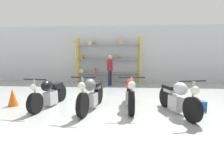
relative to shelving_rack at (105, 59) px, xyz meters
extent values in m
plane|color=#9EA3A0|center=(0.84, -6.03, -1.50)|extent=(30.00, 30.00, 0.00)
cube|color=silver|center=(0.84, 0.36, 0.30)|extent=(30.00, 0.08, 3.60)
cylinder|color=yellow|center=(-1.80, -0.28, -0.08)|extent=(0.08, 0.08, 2.86)
cylinder|color=yellow|center=(2.18, -0.28, -0.08)|extent=(0.08, 0.08, 2.86)
cylinder|color=yellow|center=(-1.80, 0.27, -0.08)|extent=(0.08, 0.08, 2.86)
cylinder|color=yellow|center=(2.18, 0.27, -0.08)|extent=(0.08, 0.08, 2.86)
cube|color=gray|center=(0.19, 0.00, -0.92)|extent=(3.98, 0.55, 0.05)
cube|color=gray|center=(0.19, 0.00, -0.05)|extent=(3.98, 0.55, 0.05)
cube|color=gray|center=(0.19, 0.00, 0.82)|extent=(3.98, 0.55, 0.05)
cube|color=#A87F51|center=(-0.73, -0.02, -0.75)|extent=(0.21, 0.33, 0.30)
cube|color=tan|center=(0.71, 0.14, 0.09)|extent=(0.24, 0.23, 0.23)
cube|color=silver|center=(-0.95, -0.02, 0.96)|extent=(0.23, 0.26, 0.24)
cube|color=tan|center=(-0.83, 0.12, 0.95)|extent=(0.32, 0.28, 0.22)
cube|color=#A87F51|center=(-1.57, -0.02, 0.09)|extent=(0.32, 0.29, 0.22)
cube|color=tan|center=(0.99, -0.08, 0.99)|extent=(0.25, 0.19, 0.30)
cube|color=silver|center=(-1.56, -0.03, -0.78)|extent=(0.27, 0.25, 0.24)
cylinder|color=black|center=(-1.21, -6.67, -1.21)|extent=(0.21, 0.60, 0.58)
cylinder|color=black|center=(-1.04, -5.17, -1.21)|extent=(0.21, 0.60, 0.58)
cube|color=#ADADB2|center=(-1.12, -5.87, -1.24)|extent=(0.31, 0.51, 0.41)
ellipsoid|color=black|center=(-1.14, -6.04, -0.82)|extent=(0.34, 0.54, 0.33)
cube|color=black|center=(-1.08, -5.48, -0.87)|extent=(0.30, 0.61, 0.10)
cube|color=black|center=(-1.07, -5.44, -0.96)|extent=(0.24, 0.43, 0.12)
cylinder|color=#ADADB2|center=(-1.21, -6.65, -0.88)|extent=(0.06, 0.06, 0.66)
sphere|color=silver|center=(-1.22, -6.72, -0.76)|extent=(0.16, 0.16, 0.16)
cylinder|color=black|center=(-1.21, -6.62, -0.56)|extent=(0.66, 0.11, 0.04)
cylinder|color=black|center=(0.17, -6.88, -1.18)|extent=(0.21, 0.66, 0.65)
cylinder|color=black|center=(0.37, -5.44, -1.18)|extent=(0.21, 0.66, 0.65)
cube|color=#ADADB2|center=(0.28, -6.11, -1.21)|extent=(0.29, 0.47, 0.37)
ellipsoid|color=slate|center=(0.26, -6.28, -0.74)|extent=(0.36, 0.47, 0.36)
cube|color=black|center=(0.32, -5.79, -0.80)|extent=(0.32, 0.55, 0.10)
cube|color=slate|center=(0.33, -5.69, -0.89)|extent=(0.26, 0.39, 0.12)
cylinder|color=#ADADB2|center=(0.18, -6.86, -0.82)|extent=(0.06, 0.06, 0.71)
sphere|color=silver|center=(0.17, -6.93, -0.67)|extent=(0.20, 0.20, 0.20)
cylinder|color=black|center=(0.18, -6.83, -0.46)|extent=(0.66, 0.12, 0.04)
cylinder|color=black|center=(1.43, -6.60, -1.18)|extent=(0.16, 0.66, 0.66)
cylinder|color=black|center=(1.41, -5.11, -1.18)|extent=(0.16, 0.66, 0.66)
cube|color=#ADADB2|center=(1.42, -5.80, -1.21)|extent=(0.28, 0.39, 0.32)
ellipsoid|color=#B2191E|center=(1.42, -5.97, -0.75)|extent=(0.29, 0.55, 0.33)
cube|color=black|center=(1.41, -5.41, -0.80)|extent=(0.24, 0.56, 0.10)
cube|color=#B2191E|center=(1.41, -5.37, -0.89)|extent=(0.20, 0.39, 0.12)
cylinder|color=#ADADB2|center=(1.43, -6.58, -0.83)|extent=(0.05, 0.05, 0.69)
sphere|color=silver|center=(1.43, -6.65, -0.68)|extent=(0.21, 0.21, 0.21)
cylinder|color=black|center=(1.43, -6.55, -0.48)|extent=(0.72, 0.05, 0.04)
cylinder|color=black|center=(2.86, -7.03, -1.20)|extent=(0.28, 0.63, 0.62)
cylinder|color=black|center=(2.54, -5.70, -1.20)|extent=(0.28, 0.63, 0.62)
cube|color=#ADADB2|center=(2.69, -6.32, -1.23)|extent=(0.37, 0.54, 0.41)
ellipsoid|color=#B7B7BF|center=(2.73, -6.48, -0.79)|extent=(0.41, 0.58, 0.34)
cube|color=black|center=(2.59, -5.92, -0.84)|extent=(0.37, 0.64, 0.10)
cube|color=#B7B7BF|center=(2.60, -5.93, -0.93)|extent=(0.30, 0.46, 0.12)
cylinder|color=#ADADB2|center=(2.86, -7.02, -0.86)|extent=(0.06, 0.06, 0.68)
sphere|color=silver|center=(2.87, -7.08, -0.72)|extent=(0.20, 0.20, 0.20)
cylinder|color=black|center=(2.85, -6.99, -0.51)|extent=(0.65, 0.19, 0.04)
cylinder|color=#1E2338|center=(0.44, -1.29, -1.09)|extent=(0.13, 0.13, 0.82)
cylinder|color=#1E2338|center=(0.38, -1.46, -1.09)|extent=(0.13, 0.13, 0.82)
cylinder|color=maroon|center=(0.41, -1.37, -0.36)|extent=(0.41, 0.41, 0.65)
sphere|color=tan|center=(0.41, -1.37, 0.07)|extent=(0.22, 0.22, 0.22)
cube|color=#1E4C8C|center=(3.39, -6.03, -1.36)|extent=(0.44, 0.26, 0.28)
cone|color=orange|center=(-2.34, -5.95, -1.23)|extent=(0.32, 0.32, 0.55)
camera|label=1|loc=(1.24, -11.19, 0.01)|focal=28.00mm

